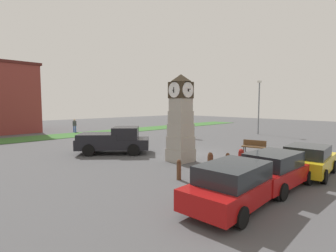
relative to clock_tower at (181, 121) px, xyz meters
The scene contains 15 objects.
ground_plane 3.56m from the clock_tower, 23.04° to the left, with size 88.67×88.67×0.00m, color #4C4C4F.
clock_tower is the anchor object (origin of this frame).
bollard_near_tower 4.34m from the clock_tower, 137.52° to the right, with size 0.21×0.21×0.95m.
bollard_mid_row 3.86m from the clock_tower, 111.01° to the right, with size 0.28×0.28×1.13m.
bollard_far_row 3.85m from the clock_tower, 89.45° to the right, with size 0.22×0.22×0.97m.
bollard_end_row 4.07m from the clock_tower, 69.66° to the right, with size 0.31×0.31×1.03m.
car_navy_sedan 7.37m from the clock_tower, 121.14° to the right, with size 4.70×2.15×1.53m.
car_near_tower 6.45m from the clock_tower, 97.10° to the right, with size 4.27×1.88×1.51m.
car_by_building 7.04m from the clock_tower, 70.14° to the right, with size 4.01×2.27×1.48m.
pickup_truck 5.46m from the clock_tower, 107.03° to the left, with size 5.13×4.83×1.85m.
bench 6.25m from the clock_tower, 17.15° to the right, with size 0.89×1.68×0.90m.
pedestrian_near_bench 19.97m from the clock_tower, 83.66° to the left, with size 0.46×0.43×1.62m.
pedestrian_crossing_lot 10.39m from the clock_tower, 37.09° to the left, with size 0.45×0.45×1.65m.
street_lamp_far_side 17.01m from the clock_tower, 12.22° to the left, with size 0.50×0.24×6.05m.
grass_verge_far 17.74m from the clock_tower, 79.42° to the left, with size 53.20×4.27×0.04m, color #386B2D.
Camera 1 is at (-13.74, -11.83, 3.50)m, focal length 28.00 mm.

